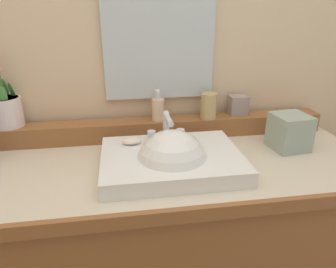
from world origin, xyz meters
TOP-DOWN VIEW (x-y plane):
  - wall_back at (0.00, 0.40)m, footprint 3.48×0.20m
  - vanity_cabinet at (0.00, -0.00)m, footprint 1.52×0.60m
  - back_ledge at (0.00, 0.23)m, footprint 1.44×0.10m
  - sink_basin at (0.01, -0.06)m, footprint 0.48×0.35m
  - soap_bar at (-0.12, 0.05)m, footprint 0.07×0.04m
  - potted_plant at (-0.60, 0.25)m, footprint 0.12×0.13m
  - soap_dispenser at (0.00, 0.23)m, footprint 0.05×0.05m
  - tumbler_cup at (0.22, 0.22)m, footprint 0.07×0.07m
  - trinket_box at (0.36, 0.25)m, footprint 0.08×0.06m
  - tissue_box at (0.49, 0.04)m, footprint 0.14×0.14m
  - mirror at (0.02, 0.29)m, footprint 0.45×0.02m

SIDE VIEW (x-z plane):
  - vanity_cabinet at x=0.00m, z-range 0.00..0.90m
  - sink_basin at x=0.01m, z-range 0.78..1.06m
  - back_ledge at x=0.00m, z-range 0.90..0.98m
  - soap_bar at x=-0.12m, z-range 0.95..0.98m
  - tissue_box at x=0.49m, z-range 0.90..1.04m
  - trinket_box at x=0.36m, z-range 0.98..1.06m
  - soap_dispenser at x=0.00m, z-range 0.96..1.09m
  - tumbler_cup at x=0.22m, z-range 0.98..1.08m
  - potted_plant at x=-0.60m, z-range 0.89..1.21m
  - wall_back at x=0.00m, z-range 0.00..2.54m
  - mirror at x=0.02m, z-range 1.06..1.62m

